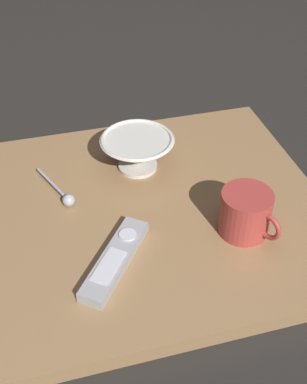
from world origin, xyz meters
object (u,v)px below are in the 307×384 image
at_px(teaspoon, 65,196).
at_px(cereal_bowl, 136,151).
at_px(coffee_mug, 246,213).
at_px(tv_remote_near, 115,260).

bearing_deg(teaspoon, cereal_bowl, 23.60).
relative_size(cereal_bowl, coffee_mug, 1.31).
bearing_deg(coffee_mug, teaspoon, 151.49).
bearing_deg(teaspoon, tv_remote_near, -71.61).
relative_size(teaspoon, tv_remote_near, 0.71).
distance_m(coffee_mug, tv_remote_near, 0.24).
xyz_separation_m(cereal_bowl, tv_remote_near, (-0.10, -0.25, -0.03)).
relative_size(cereal_bowl, tv_remote_near, 0.86).
height_order(teaspoon, tv_remote_near, teaspoon).
xyz_separation_m(cereal_bowl, coffee_mug, (0.14, -0.23, 0.00)).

